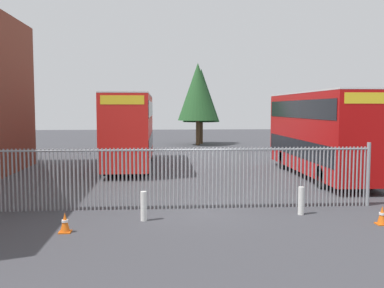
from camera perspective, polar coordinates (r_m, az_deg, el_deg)
ground_plane at (r=23.79m, az=-0.69°, el=-4.02°), size 100.00×100.00×0.00m
palisade_fence at (r=15.66m, az=-3.13°, el=-4.21°), size 14.85×0.14×2.35m
double_decker_bus_near_gate at (r=23.81m, az=16.32°, el=1.67°), size 2.54×10.81×4.42m
double_decker_bus_behind_fence_left at (r=27.06m, az=-8.03°, el=2.15°), size 2.54×10.81×4.42m
bollard_near_left at (r=14.23m, az=-6.31°, el=-8.03°), size 0.20×0.20×0.95m
bollard_center_front at (r=15.40m, az=13.99°, el=-7.17°), size 0.20×0.20×0.95m
traffic_cone_by_gate at (r=14.94m, az=23.47°, el=-8.51°), size 0.34×0.34×0.59m
traffic_cone_mid_forecourt at (r=13.41m, az=-16.18°, el=-9.80°), size 0.34×0.34×0.59m
tree_tall_back at (r=42.43m, az=0.76°, el=6.80°), size 3.85×3.85×7.92m
tree_short_side at (r=44.19m, az=1.20°, el=6.32°), size 3.71×3.71×7.51m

